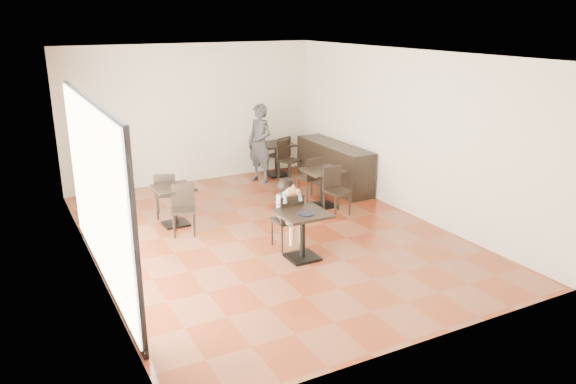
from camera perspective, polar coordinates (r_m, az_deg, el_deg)
floor at (r=10.18m, az=-1.97°, el=-4.38°), size 6.00×8.00×0.01m
ceiling at (r=9.47m, az=-2.17°, el=13.89°), size 6.00×8.00×0.01m
wall_back at (r=13.35m, az=-9.69°, el=7.81°), size 6.00×0.01×3.20m
wall_front at (r=6.49m, az=13.64°, el=-2.82°), size 6.00×0.01×3.20m
wall_left at (r=8.85m, az=-19.81°, el=2.09°), size 0.01×8.00×3.20m
wall_right at (r=11.31m, az=11.81°, el=5.95°), size 0.01×8.00×3.20m
storefront_window at (r=8.43m, az=-18.94°, el=0.02°), size 0.04×4.50×2.60m
child_table at (r=9.08m, az=1.48°, el=-4.45°), size 0.76×0.76×0.80m
child_chair at (r=9.50m, az=-0.14°, el=-2.90°), size 0.43×0.43×0.96m
child at (r=9.46m, az=-0.14°, el=-2.19°), size 0.43×0.61×1.21m
plate at (r=8.86m, az=1.82°, el=-2.21°), size 0.27×0.27×0.02m
pizza_slice at (r=9.16m, az=0.41°, el=0.07°), size 0.28×0.22×0.07m
adult_patron at (r=13.21m, az=-2.88°, el=4.94°), size 0.66×0.79×1.85m
cafe_table_mid at (r=11.58m, az=3.54°, el=0.39°), size 0.80×0.80×0.79m
cafe_table_left at (r=10.75m, az=-11.44°, el=-1.39°), size 0.91×0.91×0.75m
cafe_table_back at (r=13.84m, az=-1.18°, el=3.33°), size 0.99×0.99×0.81m
chair_mid_a at (r=12.01m, az=2.18°, el=1.44°), size 0.46×0.46×0.94m
chair_mid_b at (r=11.11m, az=5.03°, el=0.04°), size 0.46×0.46×0.94m
chair_left_a at (r=11.23m, az=-12.29°, el=-0.21°), size 0.52×0.52×0.91m
chair_left_b at (r=10.23m, az=-10.57°, el=-1.87°), size 0.52×0.52×0.91m
chair_back_a at (r=13.87m, az=-0.99°, el=3.71°), size 0.57×0.57×0.97m
chair_back_b at (r=13.37m, az=0.13°, el=3.19°), size 0.57×0.57×0.97m
service_counter at (r=12.92m, az=4.68°, el=2.69°), size 0.60×2.40×1.00m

